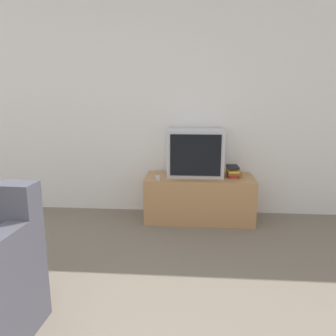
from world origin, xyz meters
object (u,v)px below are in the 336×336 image
object	(u,v)px
book_stack	(233,171)
remote_on_stand	(158,178)
television	(195,152)
tv_stand	(199,198)

from	to	relation	value
book_stack	remote_on_stand	xyz separation A→B (m)	(-0.84, -0.15, -0.05)
book_stack	remote_on_stand	distance (m)	0.86
television	tv_stand	bearing A→B (deg)	-50.69
tv_stand	remote_on_stand	xyz separation A→B (m)	(-0.46, -0.14, 0.27)
tv_stand	book_stack	world-z (taller)	book_stack
tv_stand	television	bearing A→B (deg)	129.31
tv_stand	book_stack	distance (m)	0.50
book_stack	tv_stand	bearing A→B (deg)	-177.48
television	book_stack	world-z (taller)	television
tv_stand	television	world-z (taller)	television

